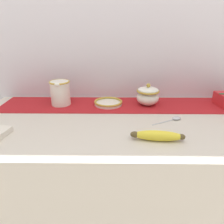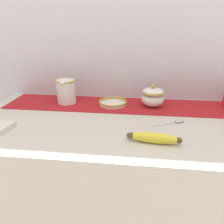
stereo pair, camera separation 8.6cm
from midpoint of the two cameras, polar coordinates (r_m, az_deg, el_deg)
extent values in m
cube|color=beige|center=(1.17, -0.01, -22.12)|extent=(1.30, 0.62, 0.88)
cube|color=silver|center=(1.17, 0.21, 19.34)|extent=(2.10, 0.04, 2.40)
cube|color=#A8191E|center=(1.09, 0.11, 1.85)|extent=(1.19, 0.23, 0.00)
cylinder|color=white|center=(1.12, -15.52, 4.77)|extent=(0.09, 0.09, 0.12)
torus|color=#B79333|center=(1.10, -15.81, 7.56)|extent=(0.10, 0.10, 0.01)
torus|color=white|center=(1.17, -14.79, 6.09)|extent=(0.06, 0.01, 0.06)
ellipsoid|color=white|center=(1.06, -16.41, 6.82)|extent=(0.03, 0.02, 0.02)
ellipsoid|color=white|center=(1.09, 7.08, 3.68)|extent=(0.11, 0.11, 0.07)
torus|color=#B79333|center=(1.08, 7.16, 5.42)|extent=(0.11, 0.11, 0.01)
ellipsoid|color=white|center=(1.08, 7.18, 5.72)|extent=(0.10, 0.10, 0.03)
sphere|color=#B79333|center=(1.07, 7.23, 6.89)|extent=(0.02, 0.02, 0.02)
cylinder|color=white|center=(1.09, -3.22, 2.17)|extent=(0.14, 0.14, 0.01)
torus|color=#B79333|center=(1.09, -3.23, 2.66)|extent=(0.14, 0.14, 0.01)
ellipsoid|color=yellow|center=(0.77, 8.82, -6.21)|extent=(0.18, 0.05, 0.04)
ellipsoid|color=brown|center=(0.77, 2.85, -5.96)|extent=(0.04, 0.03, 0.02)
ellipsoid|color=brown|center=(0.78, 14.73, -6.39)|extent=(0.03, 0.02, 0.02)
cube|color=#B7B7BC|center=(0.91, 10.50, -2.74)|extent=(0.10, 0.06, 0.00)
ellipsoid|color=#B7B7BC|center=(0.96, 14.07, -1.62)|extent=(0.05, 0.05, 0.01)
camera|label=1|loc=(0.04, -92.80, -1.13)|focal=35.00mm
camera|label=2|loc=(0.04, 87.20, 1.13)|focal=35.00mm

